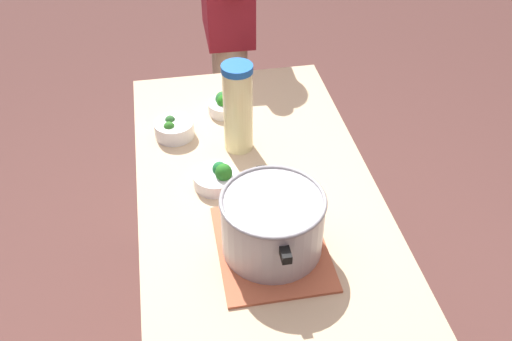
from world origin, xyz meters
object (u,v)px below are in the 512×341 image
(cooking_pot, at_px, (272,222))
(broccoli_bowl_front, at_px, (174,128))
(person_cook, at_px, (228,29))
(broccoli_bowl_center, at_px, (217,177))
(broccoli_bowl_back, at_px, (224,105))
(lemonade_pitcher, at_px, (238,108))

(cooking_pot, bearing_deg, broccoli_bowl_front, 21.53)
(cooking_pot, relative_size, person_cook, 0.20)
(broccoli_bowl_center, height_order, person_cook, person_cook)
(broccoli_bowl_back, bearing_deg, lemonade_pitcher, -175.19)
(broccoli_bowl_back, bearing_deg, broccoli_bowl_center, 169.04)
(broccoli_bowl_back, bearing_deg, person_cook, -9.15)
(broccoli_bowl_back, relative_size, person_cook, 0.07)
(cooking_pot, bearing_deg, person_cook, -2.94)
(broccoli_bowl_front, distance_m, broccoli_bowl_back, 0.22)
(lemonade_pitcher, height_order, broccoli_bowl_back, lemonade_pitcher)
(broccoli_bowl_center, bearing_deg, broccoli_bowl_front, 21.92)
(cooking_pot, xyz_separation_m, lemonade_pitcher, (0.47, 0.02, 0.06))
(person_cook, bearing_deg, broccoli_bowl_back, 170.85)
(cooking_pot, height_order, broccoli_bowl_center, cooking_pot)
(broccoli_bowl_center, relative_size, person_cook, 0.08)
(cooking_pot, relative_size, broccoli_bowl_center, 2.51)
(cooking_pot, relative_size, lemonade_pitcher, 1.13)
(lemonade_pitcher, distance_m, broccoli_bowl_back, 0.25)
(cooking_pot, xyz_separation_m, broccoli_bowl_back, (0.68, 0.03, -0.07))
(cooking_pot, height_order, person_cook, person_cook)
(lemonade_pitcher, relative_size, broccoli_bowl_front, 2.29)
(cooking_pot, distance_m, person_cook, 1.32)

